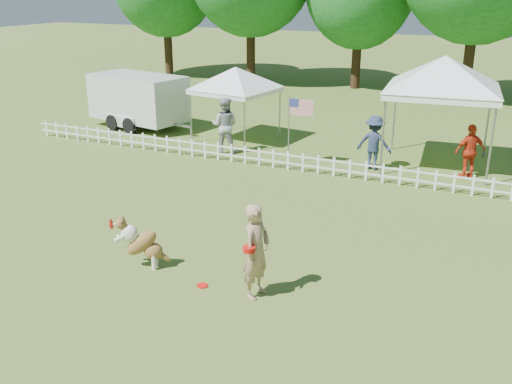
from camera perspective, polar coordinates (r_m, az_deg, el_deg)
ground at (r=11.90m, az=-6.29°, el=-7.64°), size 120.00×120.00×0.00m
picket_fence at (r=17.68m, az=5.46°, el=2.84°), size 22.00×0.08×0.60m
handler at (r=10.49m, az=0.04°, el=-5.95°), size 0.51×0.71×1.82m
dog at (r=11.88m, az=-11.29°, el=-5.02°), size 1.12×0.75×1.10m
frisbee_on_turf at (r=11.25m, az=-5.38°, el=-9.30°), size 0.26×0.26×0.02m
canopy_tent_left at (r=21.20m, az=-2.02°, el=8.69°), size 2.90×2.90×2.65m
canopy_tent_right at (r=18.88m, az=17.88°, el=7.48°), size 3.62×3.62×3.41m
cargo_trailer at (r=23.75m, az=-11.66°, el=8.91°), size 5.21×3.04×2.15m
flag_pole at (r=18.36m, az=3.29°, el=6.12°), size 0.84×0.15×2.19m
spectator_a at (r=19.68m, az=-3.14°, el=6.68°), size 1.07×0.91×1.92m
spectator_b at (r=18.21m, az=11.73°, el=4.84°), size 1.13×0.67×1.71m
spectator_c at (r=18.19m, az=20.62°, el=3.83°), size 1.01×0.89×1.64m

